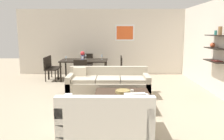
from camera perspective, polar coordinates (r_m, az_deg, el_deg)
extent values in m
plane|color=tan|center=(6.26, -0.49, -7.10)|extent=(18.00, 18.00, 0.00)
cube|color=silver|center=(9.53, 1.68, 7.00)|extent=(8.40, 0.06, 2.70)
cube|color=white|center=(9.48, 3.24, 9.33)|extent=(0.79, 0.02, 0.67)
cube|color=#E55926|center=(9.47, 3.24, 9.33)|extent=(0.68, 0.01, 0.54)
cube|color=silver|center=(7.22, 24.50, 5.21)|extent=(0.06, 8.20, 2.70)
cube|color=black|center=(6.78, 24.74, 7.91)|extent=(0.28, 0.90, 0.02)
cube|color=black|center=(6.79, 24.53, 4.96)|extent=(0.28, 0.90, 0.02)
cube|color=black|center=(6.83, 24.32, 2.04)|extent=(0.28, 0.90, 0.02)
cylinder|color=olive|center=(6.59, 25.53, 8.89)|extent=(0.10, 0.10, 0.22)
sphere|color=#D85933|center=(6.95, 23.98, 5.77)|extent=(0.14, 0.14, 0.14)
cylinder|color=teal|center=(6.82, 24.61, 8.53)|extent=(0.07, 0.07, 0.12)
cube|color=#4C1E19|center=(6.69, 24.85, 2.09)|extent=(0.20, 0.28, 0.03)
cube|color=#B2A893|center=(6.49, -0.91, -4.55)|extent=(2.30, 0.90, 0.42)
cube|color=#B2A893|center=(6.77, -0.85, -0.57)|extent=(2.30, 0.16, 0.36)
cube|color=#B2A893|center=(6.59, -10.36, -3.70)|extent=(0.14, 0.90, 0.60)
cube|color=#B2A893|center=(6.53, 8.61, -3.75)|extent=(0.14, 0.90, 0.60)
cube|color=#B2A893|center=(6.44, -6.92, -2.35)|extent=(0.65, 0.70, 0.10)
cube|color=#B2A893|center=(6.39, -0.93, -2.38)|extent=(0.65, 0.70, 0.10)
cube|color=#B2A893|center=(6.41, 5.10, -2.38)|extent=(0.65, 0.70, 0.10)
cube|color=beige|center=(6.67, -8.09, -0.83)|extent=(0.36, 0.13, 0.36)
cube|color=white|center=(4.22, -1.57, -12.63)|extent=(1.64, 0.90, 0.42)
cube|color=white|center=(3.74, -1.80, -9.28)|extent=(1.64, 0.16, 0.36)
cube|color=white|center=(4.23, 8.82, -11.40)|extent=(0.14, 0.90, 0.60)
cube|color=white|center=(4.28, -11.83, -11.23)|extent=(0.14, 0.90, 0.60)
cube|color=white|center=(4.17, 3.16, -9.12)|extent=(0.66, 0.70, 0.10)
cube|color=white|center=(4.19, -6.26, -9.06)|extent=(0.66, 0.70, 0.10)
cube|color=white|center=(3.92, 5.77, -8.39)|extent=(0.37, 0.17, 0.36)
cube|color=#38281E|center=(5.41, 2.55, -7.75)|extent=(1.29, 1.01, 0.38)
cylinder|color=#99844C|center=(5.38, 2.72, -5.42)|extent=(0.35, 0.35, 0.05)
torus|color=#99844C|center=(5.38, 2.72, -5.15)|extent=(0.35, 0.35, 0.02)
cylinder|color=silver|center=(5.35, 5.08, -5.39)|extent=(0.08, 0.08, 0.09)
cube|color=black|center=(8.53, -6.98, 2.41)|extent=(1.72, 1.01, 0.04)
cylinder|color=black|center=(8.30, -12.81, -0.60)|extent=(0.06, 0.06, 0.71)
cylinder|color=black|center=(8.08, -1.69, -0.63)|extent=(0.06, 0.06, 0.71)
cylinder|color=black|center=(9.15, -11.54, 0.41)|extent=(0.06, 0.06, 0.71)
cylinder|color=black|center=(8.96, -1.48, 0.41)|extent=(0.06, 0.06, 0.71)
cube|color=black|center=(9.38, -6.29, 1.25)|extent=(0.44, 0.44, 0.04)
cube|color=black|center=(9.54, -6.18, 2.82)|extent=(0.44, 0.04, 0.43)
cylinder|color=black|center=(9.26, -7.50, -0.30)|extent=(0.04, 0.04, 0.41)
cylinder|color=black|center=(9.22, -5.29, -0.30)|extent=(0.04, 0.04, 0.41)
cylinder|color=black|center=(9.61, -7.21, 0.08)|extent=(0.04, 0.04, 0.41)
cylinder|color=black|center=(9.57, -5.07, 0.08)|extent=(0.04, 0.04, 0.41)
cube|color=black|center=(8.72, 0.97, 0.66)|extent=(0.44, 0.44, 0.04)
cube|color=black|center=(8.69, 2.29, 2.18)|extent=(0.04, 0.44, 0.43)
cylinder|color=black|center=(8.94, -0.20, -0.58)|extent=(0.04, 0.04, 0.41)
cylinder|color=black|center=(8.59, -0.23, -1.02)|extent=(0.04, 0.04, 0.41)
cylinder|color=black|center=(8.94, 2.11, -0.59)|extent=(0.04, 0.04, 0.41)
cylinder|color=black|center=(8.59, 2.17, -1.02)|extent=(0.04, 0.04, 0.41)
cube|color=black|center=(9.02, -14.21, 0.66)|extent=(0.44, 0.44, 0.04)
cube|color=black|center=(9.04, -15.50, 2.12)|extent=(0.04, 0.44, 0.43)
cylinder|color=black|center=(8.84, -13.31, -0.97)|extent=(0.04, 0.04, 0.41)
cylinder|color=black|center=(9.18, -12.78, -0.55)|extent=(0.04, 0.04, 0.41)
cylinder|color=black|center=(8.93, -15.55, -0.96)|extent=(0.04, 0.04, 0.41)
cylinder|color=black|center=(9.27, -14.95, -0.54)|extent=(0.04, 0.04, 0.41)
cube|color=black|center=(7.77, -7.71, -0.58)|extent=(0.44, 0.44, 0.04)
cube|color=black|center=(7.53, -7.96, 0.90)|extent=(0.44, 0.04, 0.43)
cylinder|color=black|center=(7.96, -6.21, -1.94)|extent=(0.04, 0.04, 0.41)
cylinder|color=black|center=(8.01, -8.77, -1.93)|extent=(0.04, 0.04, 0.41)
cylinder|color=black|center=(7.61, -6.52, -2.50)|extent=(0.04, 0.04, 0.41)
cylinder|color=black|center=(7.66, -9.19, -2.47)|extent=(0.04, 0.04, 0.41)
cube|color=black|center=(8.58, -14.96, 0.17)|extent=(0.44, 0.44, 0.04)
cube|color=black|center=(8.61, -16.32, 1.71)|extent=(0.04, 0.44, 0.43)
cylinder|color=black|center=(8.41, -14.04, -1.55)|extent=(0.04, 0.04, 0.41)
cylinder|color=black|center=(8.75, -13.45, -1.09)|extent=(0.04, 0.04, 0.41)
cylinder|color=black|center=(8.50, -16.39, -1.53)|extent=(0.04, 0.04, 0.41)
cylinder|color=black|center=(8.84, -15.72, -1.07)|extent=(0.04, 0.04, 0.41)
cube|color=black|center=(8.28, 0.99, 0.15)|extent=(0.44, 0.44, 0.04)
cube|color=black|center=(8.24, 2.39, 1.76)|extent=(0.04, 0.44, 0.43)
cylinder|color=black|center=(8.49, -0.24, -1.14)|extent=(0.04, 0.04, 0.41)
cylinder|color=black|center=(8.14, -0.27, -1.62)|extent=(0.04, 0.04, 0.41)
cylinder|color=black|center=(8.50, 2.19, -1.14)|extent=(0.04, 0.04, 0.41)
cylinder|color=black|center=(8.14, 2.27, -1.62)|extent=(0.04, 0.04, 0.41)
cylinder|color=silver|center=(8.96, -6.61, 2.92)|extent=(0.06, 0.06, 0.01)
cylinder|color=silver|center=(8.96, -6.62, 3.19)|extent=(0.01, 0.01, 0.08)
cylinder|color=silver|center=(8.95, -6.63, 3.66)|extent=(0.06, 0.06, 0.07)
cylinder|color=silver|center=(8.09, -7.38, 2.16)|extent=(0.06, 0.06, 0.01)
cylinder|color=silver|center=(8.08, -7.39, 2.48)|extent=(0.01, 0.01, 0.09)
cylinder|color=silver|center=(8.07, -7.40, 3.10)|extent=(0.07, 0.07, 0.09)
cylinder|color=silver|center=(8.59, -2.57, 2.68)|extent=(0.06, 0.06, 0.01)
cylinder|color=silver|center=(8.58, -2.57, 2.99)|extent=(0.01, 0.01, 0.09)
cylinder|color=silver|center=(8.57, -2.58, 3.60)|extent=(0.06, 0.06, 0.09)
cylinder|color=silver|center=(8.51, -11.43, 2.43)|extent=(0.06, 0.06, 0.01)
cylinder|color=silver|center=(8.51, -11.44, 2.68)|extent=(0.01, 0.01, 0.07)
cylinder|color=silver|center=(8.50, -11.45, 3.16)|extent=(0.08, 0.08, 0.08)
cylinder|color=#4C518C|center=(8.48, -7.40, 3.14)|extent=(0.11, 0.11, 0.19)
sphere|color=red|center=(8.47, -7.42, 4.17)|extent=(0.16, 0.16, 0.16)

